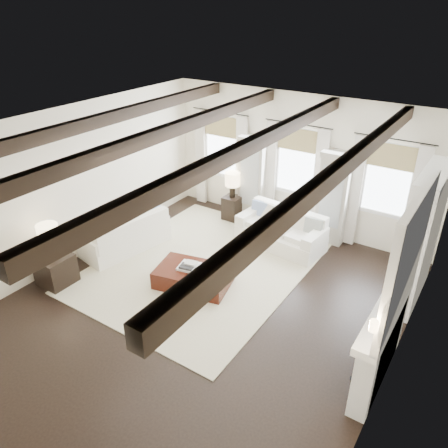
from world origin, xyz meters
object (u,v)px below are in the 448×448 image
Objects in this scene: sofa_left at (127,236)px; side_table_back at (232,208)px; sofa_back at (282,231)px; side_table_front at (56,270)px; ottoman at (193,277)px.

side_table_back is at bearing 65.54° from sofa_left.
sofa_left is at bearing -143.16° from sofa_back.
sofa_left is 3.37× the size of side_table_front.
side_table_back is (-0.90, 2.82, 0.12)m from ottoman.
ottoman is at bearing 31.78° from side_table_front.
sofa_left reaches higher than ottoman.
sofa_left is 1.46× the size of ottoman.
sofa_left is 2.78m from side_table_back.
sofa_left is 1.72m from side_table_front.
side_table_front is at bearing -97.65° from sofa_left.
sofa_left reaches higher than side_table_back.
side_table_front is (-0.23, -1.70, -0.03)m from sofa_left.
side_table_back is at bearing 94.63° from ottoman.
sofa_left reaches higher than side_table_front.
sofa_back is 3.32× the size of side_table_front.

